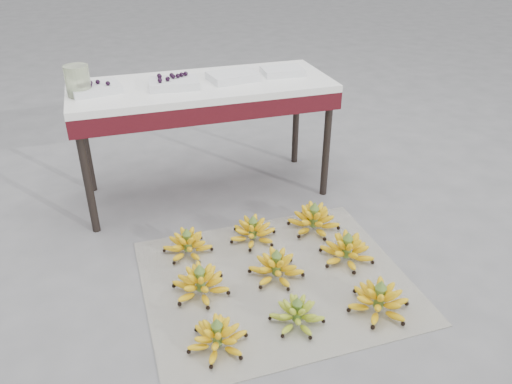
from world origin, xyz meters
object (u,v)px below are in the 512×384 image
object	(u,v)px
newspaper_mat	(276,280)
bunch_front_left	(217,337)
tray_left	(174,83)
tray_right	(233,76)
tray_far_left	(95,88)
glass_jar	(78,81)
bunch_back_center	(253,231)
tray_far_right	(283,71)
bunch_mid_center	(276,267)
bunch_front_right	(379,300)
bunch_back_right	(314,220)
bunch_front_center	(297,314)
bunch_mid_right	(347,250)
bunch_back_left	(188,245)
bunch_mid_left	(200,283)
vendor_table	(202,96)

from	to	relation	value
newspaper_mat	bunch_front_left	world-z (taller)	bunch_front_left
tray_left	tray_right	xyz separation A→B (m)	(0.35, 0.03, -0.00)
tray_far_left	glass_jar	world-z (taller)	glass_jar
bunch_back_center	tray_far_right	world-z (taller)	tray_far_right
bunch_mid_center	bunch_front_right	bearing A→B (deg)	-52.90
bunch_back_right	newspaper_mat	bearing A→B (deg)	-145.73
bunch_front_left	bunch_front_right	xyz separation A→B (m)	(0.74, -0.01, 0.01)
bunch_front_center	tray_far_left	distance (m)	1.60
tray_far_right	bunch_mid_right	bearing A→B (deg)	-88.88
bunch_mid_right	tray_far_right	xyz separation A→B (m)	(-0.02, 0.94, 0.67)
bunch_front_left	bunch_back_left	world-z (taller)	bunch_back_left
bunch_front_center	tray_far_right	distance (m)	1.51
tray_left	tray_far_right	size ratio (longest dim) A/B	1.14
tray_far_left	tray_right	bearing A→B (deg)	-0.58
tray_far_right	bunch_mid_left	bearing A→B (deg)	-127.74
bunch_mid_right	tray_right	bearing A→B (deg)	104.64
bunch_front_left	bunch_mid_center	xyz separation A→B (m)	(0.38, 0.36, 0.00)
newspaper_mat	tray_far_left	xyz separation A→B (m)	(-0.70, 0.97, 0.74)
bunch_front_center	bunch_mid_left	world-z (taller)	bunch_mid_left
bunch_mid_center	newspaper_mat	bearing A→B (deg)	-121.17
bunch_mid_center	tray_left	distance (m)	1.17
tray_left	tray_right	bearing A→B (deg)	4.88
bunch_mid_right	tray_far_left	world-z (taller)	tray_far_left
newspaper_mat	tray_right	bearing A→B (deg)	86.01
newspaper_mat	tray_far_left	bearing A→B (deg)	125.77
tray_far_left	tray_far_right	size ratio (longest dim) A/B	1.15
bunch_mid_left	bunch_back_right	world-z (taller)	bunch_back_right
bunch_mid_left	bunch_mid_center	bearing A→B (deg)	-18.40
bunch_mid_center	tray_far_left	bearing A→B (deg)	120.00
bunch_mid_right	tray_far_right	distance (m)	1.16
bunch_back_right	tray_far_left	xyz separation A→B (m)	(-1.06, 0.61, 0.67)
bunch_front_left	glass_jar	xyz separation A→B (m)	(-0.41, 1.27, 0.74)
bunch_mid_center	bunch_front_center	bearing A→B (deg)	-101.00
bunch_back_right	bunch_back_center	bearing A→B (deg)	168.68
bunch_mid_left	bunch_back_right	bearing A→B (deg)	5.95
bunch_back_center	bunch_back_right	world-z (taller)	bunch_back_right
bunch_mid_left	glass_jar	xyz separation A→B (m)	(-0.42, 0.92, 0.73)
bunch_back_right	tray_far_right	xyz separation A→B (m)	(0.03, 0.63, 0.67)
bunch_back_left	tray_far_right	bearing A→B (deg)	21.85
bunch_back_right	tray_far_right	distance (m)	0.92
tray_left	bunch_back_center	bearing A→B (deg)	-63.94
bunch_mid_center	tray_left	world-z (taller)	tray_left
bunch_back_center	tray_right	world-z (taller)	tray_right
bunch_front_center	bunch_mid_right	xyz separation A→B (m)	(0.41, 0.35, 0.01)
bunch_back_left	tray_left	size ratio (longest dim) A/B	1.12
bunch_mid_right	newspaper_mat	bearing A→B (deg)	-178.72
bunch_mid_right	tray_left	distance (m)	1.31
bunch_front_left	bunch_back_left	bearing A→B (deg)	93.91
bunch_back_center	bunch_back_right	size ratio (longest dim) A/B	0.81
vendor_table	tray_far_left	size ratio (longest dim) A/B	5.17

